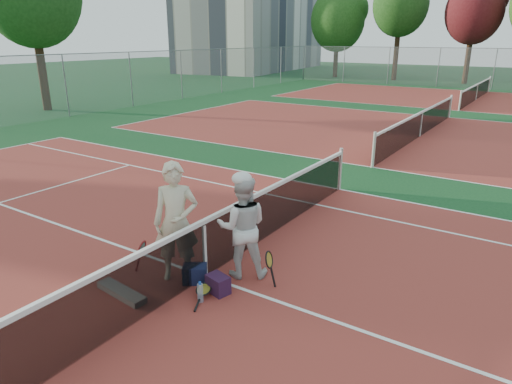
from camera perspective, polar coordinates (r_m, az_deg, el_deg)
ground at (r=7.76m, az=-6.31°, el=-10.44°), size 130.00×130.00×0.00m
court_main at (r=7.75m, az=-6.31°, el=-10.42°), size 23.77×10.97×0.01m
court_far_a at (r=19.54m, az=19.77°, el=6.56°), size 23.77×10.97×0.01m
court_far_b at (r=32.68m, az=25.76°, el=10.34°), size 23.77×10.97×0.01m
net_main at (r=7.52m, az=-6.45°, el=-7.05°), size 0.10×10.98×1.02m
net_far_a at (r=19.45m, az=19.94°, el=8.01°), size 0.10×10.98×1.02m
net_far_b at (r=32.62m, az=25.89°, el=11.22°), size 0.10×10.98×1.02m
fence_back at (r=39.47m, az=27.64°, el=13.43°), size 32.00×0.06×3.00m
fence_left at (r=23.72m, az=-26.87°, el=11.32°), size 0.06×54.50×3.00m
apartment_block at (r=58.99m, az=-0.12°, el=22.40°), size 12.96×23.18×15.00m
player_a at (r=7.37m, az=-9.95°, el=-3.74°), size 0.86×0.80×1.97m
player_b at (r=7.40m, az=-1.71°, el=-4.38°), size 1.06×1.01×1.72m
racket_red at (r=7.93m, az=-14.00°, el=-7.88°), size 0.29×0.32×0.58m
racket_black_held at (r=7.31m, az=1.64°, el=-9.61°), size 0.21×0.29×0.59m
racket_spare at (r=7.20m, az=-6.56°, el=-12.23°), size 0.48×0.65×0.15m
sports_bag_navy at (r=7.54m, az=-7.66°, el=-10.12°), size 0.46×0.43×0.30m
sports_bag_purple at (r=7.22m, az=-4.77°, el=-11.42°), size 0.41×0.33×0.29m
net_cover_canvas at (r=7.47m, az=-16.47°, el=-11.94°), size 1.00×0.33×0.10m
water_bottle at (r=7.02m, az=-6.98°, el=-12.43°), size 0.09×0.09×0.30m
tree_back_0 at (r=47.49m, az=10.19°, el=20.40°), size 5.16×5.16×8.32m
tree_back_1 at (r=45.19m, az=17.64°, el=21.42°), size 4.81×4.81×9.29m
tree_back_maroon at (r=43.90m, az=25.63°, el=19.66°), size 4.57×4.57×8.41m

